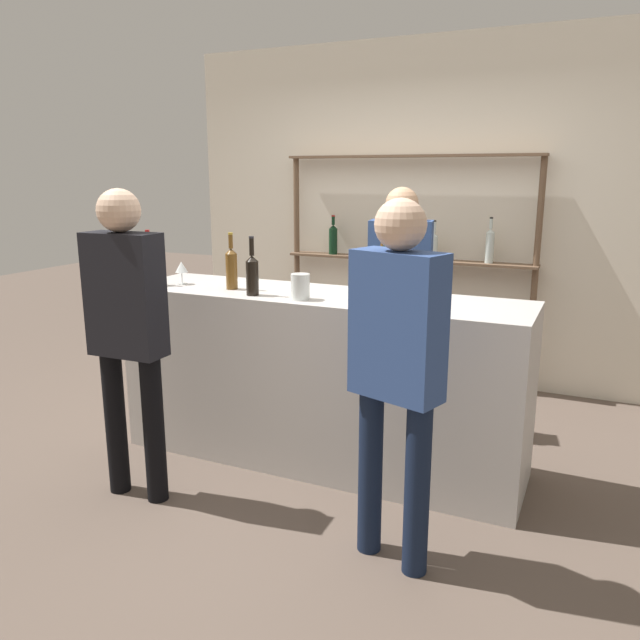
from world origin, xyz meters
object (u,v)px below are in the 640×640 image
Objects in this scene: customer_left at (127,320)px; server_behind_counter at (399,288)px; cork_jar at (300,287)px; counter_bottle_4 at (383,272)px; counter_bottle_1 at (231,267)px; counter_bottle_2 at (149,264)px; counter_bottle_3 at (252,274)px; customer_right at (397,356)px; counter_bottle_0 at (386,277)px; wine_glass at (181,268)px.

customer_left is 1.01× the size of server_behind_counter.
counter_bottle_4 is at bearing 41.92° from cork_jar.
customer_left is (-0.69, -0.63, -0.13)m from cork_jar.
counter_bottle_2 is at bearing -170.82° from counter_bottle_1.
counter_bottle_1 reaches higher than counter_bottle_3.
customer_right is at bearing -67.39° from counter_bottle_4.
counter_bottle_0 is 0.20× the size of server_behind_counter.
counter_bottle_0 is at bearing 0.85° from server_behind_counter.
customer_right is at bearing 6.91° from server_behind_counter.
wine_glass is at bearing 14.05° from customer_left.
server_behind_counter is (-0.47, 1.54, 0.00)m from customer_right.
customer_left is 1.84m from server_behind_counter.
server_behind_counter is (-0.08, 0.59, -0.20)m from counter_bottle_4.
counter_bottle_2 reaches higher than counter_bottle_1.
wine_glass is (-1.27, -0.20, -0.03)m from counter_bottle_4.
customer_left is (-1.12, -0.83, -0.18)m from counter_bottle_0.
counter_bottle_1 is 0.21× the size of server_behind_counter.
counter_bottle_1 is at bearing -174.59° from counter_bottle_0.
cork_jar is at bearing -138.08° from counter_bottle_4.
counter_bottle_4 is 0.50m from cork_jar.
counter_bottle_0 is 1.51m from counter_bottle_2.
cork_jar is at bearing 68.53° from customer_right.
wine_glass is 0.09× the size of customer_right.
counter_bottle_4 is at bearing -49.40° from customer_left.
counter_bottle_4 is (1.44, 0.30, -0.00)m from counter_bottle_2.
counter_bottle_4 is (0.89, 0.22, 0.00)m from counter_bottle_1.
counter_bottle_3 is 2.35× the size of cork_jar.
counter_bottle_2 is 0.78m from customer_left.
counter_bottle_3 is at bearing -2.12° from counter_bottle_2.
counter_bottle_2 is 1.02× the size of counter_bottle_3.
server_behind_counter reaches higher than counter_bottle_0.
wine_glass is at bearing 83.47° from customer_right.
counter_bottle_2 is 1.02× the size of counter_bottle_4.
server_behind_counter reaches higher than cork_jar.
counter_bottle_3 is (-0.74, -0.21, -0.00)m from counter_bottle_0.
counter_bottle_2 is (-1.50, -0.18, 0.01)m from counter_bottle_0.
counter_bottle_1 is at bearing -166.39° from counter_bottle_4.
counter_bottle_1 is at bearing -2.09° from wine_glass.
cork_jar is at bearing -1.35° from counter_bottle_2.
cork_jar is 0.99m from customer_right.
counter_bottle_3 is 0.21× the size of customer_right.
wine_glass is (0.17, 0.10, -0.03)m from counter_bottle_2.
cork_jar is 0.98m from server_behind_counter.
counter_bottle_0 is 0.97× the size of counter_bottle_2.
counter_bottle_2 is 0.20m from wine_glass.
wine_glass is at bearing -176.73° from counter_bottle_0.
customer_right is (0.76, -0.62, -0.14)m from cork_jar.
server_behind_counter is at bearing 44.77° from counter_bottle_1.
wine_glass is 0.80m from customer_left.
counter_bottle_1 is 1.01× the size of counter_bottle_4.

